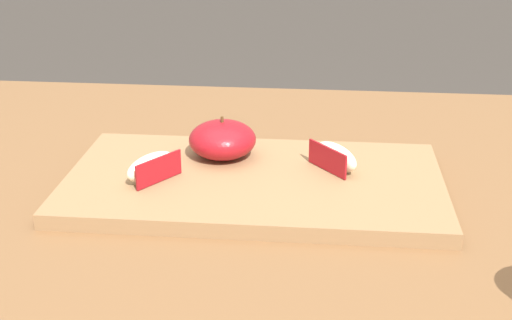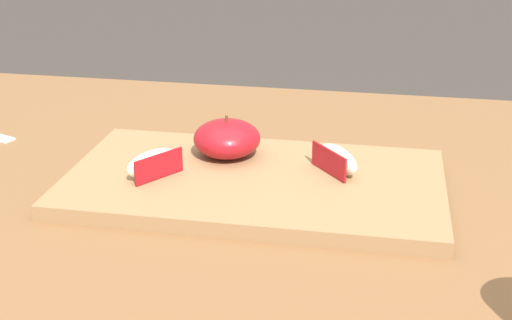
% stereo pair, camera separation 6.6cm
% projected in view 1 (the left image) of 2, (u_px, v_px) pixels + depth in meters
% --- Properties ---
extents(dining_table, '(1.39, 0.85, 0.75)m').
position_uv_depth(dining_table, '(253.00, 273.00, 0.85)').
color(dining_table, brown).
rests_on(dining_table, ground_plane).
extents(cutting_board, '(0.43, 0.24, 0.02)m').
position_uv_depth(cutting_board, '(256.00, 183.00, 0.82)').
color(cutting_board, olive).
rests_on(cutting_board, dining_table).
extents(apple_half_skin_up, '(0.08, 0.08, 0.05)m').
position_uv_depth(apple_half_skin_up, '(222.00, 140.00, 0.86)').
color(apple_half_skin_up, maroon).
rests_on(apple_half_skin_up, cutting_board).
extents(apple_wedge_near_knife, '(0.06, 0.07, 0.03)m').
position_uv_depth(apple_wedge_near_knife, '(152.00, 167.00, 0.80)').
color(apple_wedge_near_knife, beige).
rests_on(apple_wedge_near_knife, cutting_board).
extents(apple_wedge_middle, '(0.06, 0.07, 0.03)m').
position_uv_depth(apple_wedge_middle, '(335.00, 157.00, 0.83)').
color(apple_wedge_middle, beige).
rests_on(apple_wedge_middle, cutting_board).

